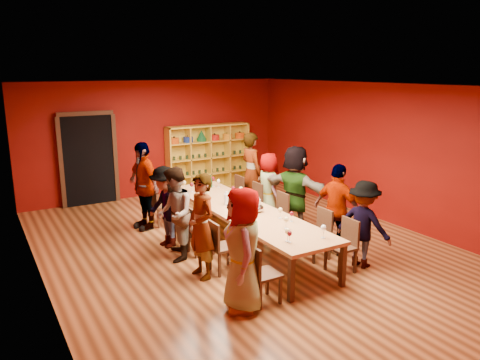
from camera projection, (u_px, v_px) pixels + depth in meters
name	position (u px, v px, depth m)	size (l,w,h in m)	color
room_shell	(244.00, 170.00, 8.50)	(7.10, 9.10, 3.04)	brown
tasting_table	(244.00, 212.00, 8.68)	(1.10, 4.50, 0.75)	#B1794A
doorway	(88.00, 160.00, 11.43)	(1.40, 0.17, 2.30)	black
shelving_unit	(208.00, 154.00, 12.93)	(2.40, 0.40, 1.80)	gold
chair_person_left_0	(259.00, 271.00, 6.63)	(0.42, 0.42, 0.89)	#311B10
person_left_0	(243.00, 249.00, 6.40)	(0.86, 0.47, 1.76)	#535358
chair_person_left_1	(219.00, 244.00, 7.65)	(0.42, 0.42, 0.89)	#311B10
person_left_1	(201.00, 226.00, 7.41)	(0.62, 0.46, 1.71)	#535459
chair_person_left_2	(196.00, 228.00, 8.40)	(0.42, 0.42, 0.89)	#311B10
person_left_2	(174.00, 214.00, 8.12)	(0.80, 0.44, 1.65)	silver
chair_person_left_3	(182.00, 218.00, 8.95)	(0.42, 0.42, 0.89)	#311B10
person_left_3	(166.00, 207.00, 8.73)	(1.00, 0.41, 1.55)	#D58F93
chair_person_left_4	(159.00, 203.00, 9.97)	(0.42, 0.42, 0.89)	#311B10
person_left_4	(144.00, 186.00, 9.71)	(1.08, 0.49, 1.84)	#505055
chair_person_right_0	(345.00, 243.00, 7.71)	(0.42, 0.42, 0.89)	#311B10
person_right_0	(364.00, 224.00, 7.85)	(0.97, 0.40, 1.49)	#4B4B50
chair_person_right_1	(320.00, 231.00, 8.25)	(0.42, 0.42, 0.89)	#311B10
person_right_1	(338.00, 210.00, 8.37)	(0.97, 0.44, 1.66)	silver
chair_person_right_2	(278.00, 212.00, 9.33)	(0.42, 0.42, 0.89)	#311B10
person_right_2	(295.00, 190.00, 9.43)	(1.68, 0.48, 1.81)	#5E8EC2
chair_person_right_3	(253.00, 201.00, 10.13)	(0.42, 0.42, 0.89)	#311B10
person_right_3	(268.00, 187.00, 10.25)	(0.74, 0.40, 1.52)	#15163B
chair_person_right_4	(235.00, 193.00, 10.79)	(0.42, 0.42, 0.89)	#311B10
person_right_4	(251.00, 172.00, 10.90)	(0.68, 0.50, 1.87)	tan
wine_glass_0	(241.00, 197.00, 8.98)	(0.07, 0.07, 0.18)	silver
wine_glass_1	(280.00, 210.00, 8.11)	(0.08, 0.08, 0.20)	silver
wine_glass_2	(288.00, 232.00, 7.01)	(0.09, 0.09, 0.21)	silver
wine_glass_3	(192.00, 185.00, 9.84)	(0.08, 0.08, 0.21)	silver
wine_glass_4	(290.00, 234.00, 6.99)	(0.07, 0.07, 0.18)	silver
wine_glass_5	(203.00, 193.00, 9.26)	(0.08, 0.08, 0.20)	silver
wine_glass_6	(207.00, 193.00, 9.22)	(0.09, 0.09, 0.21)	silver
wine_glass_7	(232.00, 206.00, 8.41)	(0.07, 0.07, 0.18)	silver
wine_glass_8	(241.00, 190.00, 9.44)	(0.09, 0.09, 0.22)	silver
wine_glass_9	(292.00, 214.00, 7.94)	(0.07, 0.07, 0.18)	silver
wine_glass_10	(233.00, 189.00, 9.54)	(0.08, 0.08, 0.21)	silver
wine_glass_11	(184.00, 183.00, 10.08)	(0.08, 0.08, 0.19)	silver
wine_glass_12	(252.00, 216.00, 7.85)	(0.07, 0.07, 0.18)	silver
wine_glass_13	(286.00, 220.00, 7.59)	(0.08, 0.08, 0.20)	silver
wine_glass_14	(205.00, 187.00, 9.70)	(0.08, 0.08, 0.19)	silver
wine_glass_15	(250.00, 207.00, 8.31)	(0.08, 0.08, 0.19)	silver
wine_glass_16	(258.00, 200.00, 8.71)	(0.09, 0.09, 0.22)	silver
wine_glass_17	(213.00, 179.00, 10.30)	(0.09, 0.09, 0.22)	silver
wine_glass_18	(323.00, 228.00, 7.17)	(0.09, 0.09, 0.21)	silver
wine_glass_19	(253.00, 199.00, 8.84)	(0.08, 0.08, 0.19)	silver
wine_glass_20	(218.00, 181.00, 10.24)	(0.07, 0.07, 0.18)	silver
spittoon_bowl	(256.00, 208.00, 8.51)	(0.29, 0.29, 0.16)	silver
carafe_a	(227.00, 199.00, 8.90)	(0.12, 0.12, 0.26)	silver
carafe_b	(258.00, 205.00, 8.50)	(0.13, 0.13, 0.27)	silver
wine_bottle	(211.00, 183.00, 10.24)	(0.09, 0.09, 0.28)	#133518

